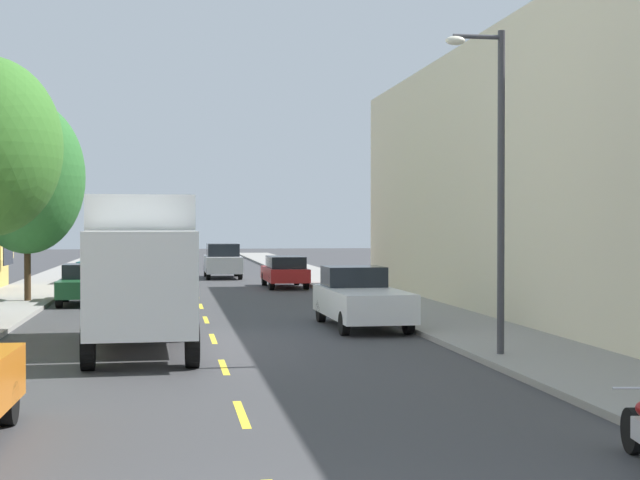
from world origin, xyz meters
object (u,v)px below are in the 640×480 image
object	(u,v)px
delivery_box_truck	(141,264)
parked_wagon_red	(285,271)
parked_suv_teal	(102,265)
parked_hatchback_forest	(84,284)
street_lamp	(495,168)
parked_pickup_white	(361,299)
moving_silver_sedan	(223,260)
street_tree_farthest	(27,177)

from	to	relation	value
delivery_box_truck	parked_wagon_red	size ratio (longest dim) A/B	1.71
parked_suv_teal	parked_hatchback_forest	bearing A→B (deg)	-89.42
street_lamp	parked_pickup_white	size ratio (longest dim) A/B	1.33
parked_pickup_white	delivery_box_truck	bearing A→B (deg)	-148.43
moving_silver_sedan	parked_suv_teal	bearing A→B (deg)	-139.43
street_lamp	parked_suv_teal	bearing A→B (deg)	110.41
street_lamp	parked_suv_teal	distance (m)	29.93
street_lamp	parked_pickup_white	world-z (taller)	street_lamp
street_lamp	delivery_box_truck	bearing A→B (deg)	157.00
street_lamp	moving_silver_sedan	distance (m)	33.64
delivery_box_truck	moving_silver_sedan	bearing A→B (deg)	83.13
parked_pickup_white	parked_hatchback_forest	distance (m)	12.81
parked_hatchback_forest	moving_silver_sedan	size ratio (longest dim) A/B	0.84
parked_pickup_white	parked_suv_teal	bearing A→B (deg)	112.98
street_lamp	parked_hatchback_forest	size ratio (longest dim) A/B	1.77
delivery_box_truck	parked_suv_teal	bearing A→B (deg)	96.08
street_tree_farthest	delivery_box_truck	bearing A→B (deg)	-71.30
parked_suv_teal	parked_wagon_red	bearing A→B (deg)	-20.42
parked_suv_teal	street_lamp	bearing A→B (deg)	-69.59
street_tree_farthest	street_lamp	distance (m)	20.91
parked_pickup_white	moving_silver_sedan	distance (m)	26.25
delivery_box_truck	parked_hatchback_forest	bearing A→B (deg)	100.72
parked_wagon_red	parked_suv_teal	bearing A→B (deg)	159.58
parked_suv_teal	parked_hatchback_forest	distance (m)	11.38
delivery_box_truck	parked_pickup_white	size ratio (longest dim) A/B	1.51
parked_pickup_white	parked_wagon_red	xyz separation A→B (m)	(-0.11, 17.55, -0.02)
delivery_box_truck	parked_suv_teal	distance (m)	24.75
delivery_box_truck	parked_pickup_white	xyz separation A→B (m)	(6.20, 3.81, -1.21)
street_tree_farthest	parked_hatchback_forest	xyz separation A→B (m)	(2.09, -0.35, -4.03)
parked_wagon_red	moving_silver_sedan	distance (m)	8.92
street_lamp	delivery_box_truck	size ratio (longest dim) A/B	0.88
parked_suv_teal	parked_wagon_red	distance (m)	9.29
parked_pickup_white	parked_hatchback_forest	size ratio (longest dim) A/B	1.32
parked_wagon_red	moving_silver_sedan	size ratio (longest dim) A/B	0.98
parked_hatchback_forest	street_lamp	bearing A→B (deg)	-58.14
street_lamp	delivery_box_truck	distance (m)	8.72
parked_hatchback_forest	street_tree_farthest	bearing A→B (deg)	170.57
street_tree_farthest	moving_silver_sedan	world-z (taller)	street_tree_farthest
parked_suv_teal	street_tree_farthest	bearing A→B (deg)	-100.15
street_tree_farthest	parked_suv_teal	bearing A→B (deg)	79.85
parked_hatchback_forest	moving_silver_sedan	distance (m)	17.79
street_tree_farthest	parked_suv_teal	size ratio (longest dim) A/B	1.56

